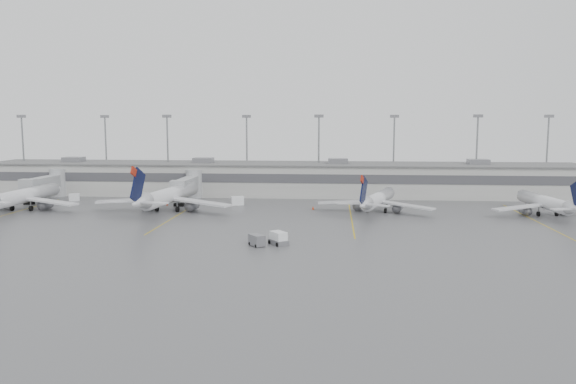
# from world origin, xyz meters

# --- Properties ---
(ground) EXTENTS (260.00, 260.00, 0.00)m
(ground) POSITION_xyz_m (0.00, 0.00, 0.00)
(ground) COLOR #57575A
(ground) RESTS_ON ground
(terminal) EXTENTS (152.00, 17.00, 9.45)m
(terminal) POSITION_xyz_m (-0.01, 57.98, 4.17)
(terminal) COLOR #A8A7A2
(terminal) RESTS_ON ground
(light_masts) EXTENTS (142.40, 8.00, 20.60)m
(light_masts) POSITION_xyz_m (0.00, 63.75, 12.03)
(light_masts) COLOR gray
(light_masts) RESTS_ON ground
(jet_bridge_left) EXTENTS (4.00, 17.20, 7.00)m
(jet_bridge_left) POSITION_xyz_m (-55.50, 45.72, 3.87)
(jet_bridge_left) COLOR gray
(jet_bridge_left) RESTS_ON ground
(jet_bridge_right) EXTENTS (4.00, 17.20, 7.00)m
(jet_bridge_right) POSITION_xyz_m (-20.50, 45.72, 3.87)
(jet_bridge_right) COLOR gray
(jet_bridge_right) RESTS_ON ground
(stand_markings) EXTENTS (105.25, 40.00, 0.01)m
(stand_markings) POSITION_xyz_m (-0.00, 24.00, 0.01)
(stand_markings) COLOR gold
(stand_markings) RESTS_ON ground
(jet_far_left) EXTENTS (27.56, 30.92, 10.00)m
(jet_far_left) POSITION_xyz_m (-52.09, 27.53, 3.11)
(jet_far_left) COLOR silver
(jet_far_left) RESTS_ON ground
(jet_mid_left) EXTENTS (29.56, 33.31, 10.79)m
(jet_mid_left) POSITION_xyz_m (-20.83, 28.91, 3.35)
(jet_mid_left) COLOR silver
(jet_mid_left) RESTS_ON ground
(jet_mid_right) EXTENTS (23.50, 26.76, 8.94)m
(jet_mid_right) POSITION_xyz_m (23.03, 31.36, 2.78)
(jet_mid_right) COLOR silver
(jet_mid_right) RESTS_ON ground
(jet_far_right) EXTENTS (23.87, 26.88, 8.71)m
(jet_far_right) POSITION_xyz_m (56.70, 29.59, 2.71)
(jet_far_right) COLOR silver
(jet_far_right) RESTS_ON ground
(baggage_tug) EXTENTS (3.46, 3.68, 2.04)m
(baggage_tug) POSITION_xyz_m (5.57, -1.23, 0.79)
(baggage_tug) COLOR white
(baggage_tug) RESTS_ON ground
(baggage_cart) EXTENTS (2.91, 3.12, 1.76)m
(baggage_cart) POSITION_xyz_m (2.37, -2.43, 0.92)
(baggage_cart) COLOR slate
(baggage_cart) RESTS_ON ground
(gse_uld_a) EXTENTS (2.80, 2.35, 1.69)m
(gse_uld_a) POSITION_xyz_m (-47.82, 42.43, 0.84)
(gse_uld_a) COLOR white
(gse_uld_a) RESTS_ON ground
(gse_uld_b) EXTENTS (3.19, 2.61, 1.95)m
(gse_uld_b) POSITION_xyz_m (-7.79, 38.98, 0.97)
(gse_uld_b) COLOR white
(gse_uld_b) RESTS_ON ground
(gse_uld_c) EXTENTS (2.89, 2.49, 1.73)m
(gse_uld_c) POSITION_xyz_m (21.82, 40.52, 0.86)
(gse_uld_c) COLOR white
(gse_uld_c) RESTS_ON ground
(gse_loader) EXTENTS (2.55, 3.41, 1.91)m
(gse_loader) POSITION_xyz_m (-27.77, 42.23, 0.96)
(gse_loader) COLOR slate
(gse_loader) RESTS_ON ground
(cone_a) EXTENTS (0.48, 0.48, 0.76)m
(cone_a) POSITION_xyz_m (-58.36, 40.22, 0.38)
(cone_a) COLOR #FF3D05
(cone_a) RESTS_ON ground
(cone_b) EXTENTS (0.46, 0.46, 0.73)m
(cone_b) POSITION_xyz_m (-23.55, 37.14, 0.36)
(cone_b) COLOR #FF3D05
(cone_b) RESTS_ON ground
(cone_c) EXTENTS (0.46, 0.46, 0.73)m
(cone_c) POSITION_xyz_m (9.58, 33.93, 0.37)
(cone_c) COLOR #FF3D05
(cone_c) RESTS_ON ground
(cone_d) EXTENTS (0.42, 0.42, 0.67)m
(cone_d) POSITION_xyz_m (53.00, 37.53, 0.33)
(cone_d) COLOR #FF3D05
(cone_d) RESTS_ON ground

